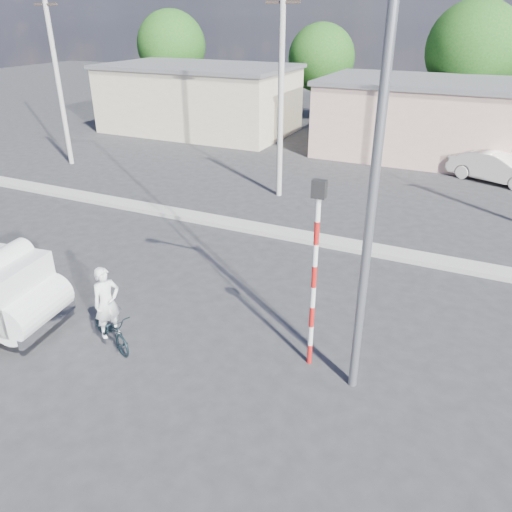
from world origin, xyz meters
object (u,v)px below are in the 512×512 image
at_px(traffic_pole, 315,262).
at_px(cyclist, 109,313).
at_px(bicycle, 111,329).
at_px(streetlight, 367,158).
at_px(car_cream, 497,167).

bearing_deg(traffic_pole, cyclist, -163.15).
xyz_separation_m(bicycle, traffic_pole, (4.54, 1.38, 2.14)).
bearing_deg(bicycle, streetlight, -54.64).
distance_m(car_cream, traffic_pole, 17.09).
height_order(cyclist, car_cream, cyclist).
xyz_separation_m(cyclist, traffic_pole, (4.54, 1.38, 1.70)).
relative_size(cyclist, streetlight, 0.20).
height_order(cyclist, traffic_pole, traffic_pole).
height_order(bicycle, car_cream, car_cream).
distance_m(cyclist, car_cream, 19.67).
distance_m(traffic_pole, streetlight, 2.56).
bearing_deg(streetlight, traffic_pole, 162.27).
xyz_separation_m(car_cream, traffic_pole, (-3.31, -16.66, 1.88)).
distance_m(bicycle, streetlight, 7.18).
bearing_deg(cyclist, bicycle, -155.75).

